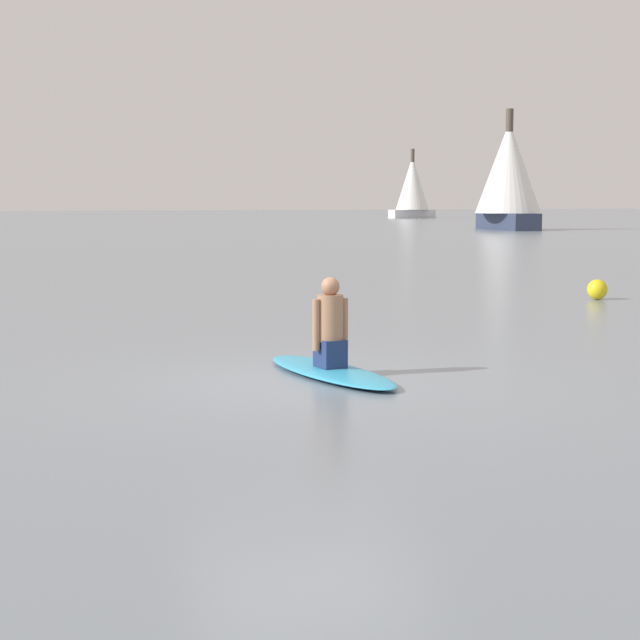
{
  "coord_description": "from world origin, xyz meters",
  "views": [
    {
      "loc": [
        10.73,
        -4.17,
        1.99
      ],
      "look_at": [
        -0.45,
        0.34,
        0.63
      ],
      "focal_mm": 59.47,
      "sensor_mm": 36.0,
      "label": 1
    }
  ],
  "objects_px": {
    "person_paddler": "(330,327)",
    "buoy_marker": "(597,289)",
    "sailboat_far_left": "(509,173)",
    "surfboard": "(330,371)",
    "sailboat_near_left": "(412,186)"
  },
  "relations": [
    {
      "from": "buoy_marker",
      "to": "sailboat_near_left",
      "type": "bearing_deg",
      "value": 155.26
    },
    {
      "from": "sailboat_near_left",
      "to": "buoy_marker",
      "type": "height_order",
      "value": "sailboat_near_left"
    },
    {
      "from": "buoy_marker",
      "to": "surfboard",
      "type": "bearing_deg",
      "value": -52.36
    },
    {
      "from": "surfboard",
      "to": "person_paddler",
      "type": "relative_size",
      "value": 2.63
    },
    {
      "from": "sailboat_far_left",
      "to": "buoy_marker",
      "type": "xyz_separation_m",
      "value": [
        44.56,
        -25.68,
        -3.65
      ]
    },
    {
      "from": "person_paddler",
      "to": "buoy_marker",
      "type": "xyz_separation_m",
      "value": [
        -6.62,
        8.59,
        -0.36
      ]
    },
    {
      "from": "sailboat_far_left",
      "to": "buoy_marker",
      "type": "bearing_deg",
      "value": 156.41
    },
    {
      "from": "person_paddler",
      "to": "sailboat_far_left",
      "type": "height_order",
      "value": "sailboat_far_left"
    },
    {
      "from": "surfboard",
      "to": "person_paddler",
      "type": "bearing_deg",
      "value": -4.84
    },
    {
      "from": "person_paddler",
      "to": "buoy_marker",
      "type": "bearing_deg",
      "value": 122.79
    },
    {
      "from": "buoy_marker",
      "to": "sailboat_far_left",
      "type": "bearing_deg",
      "value": 150.05
    },
    {
      "from": "surfboard",
      "to": "sailboat_far_left",
      "type": "distance_m",
      "value": 61.71
    },
    {
      "from": "surfboard",
      "to": "sailboat_near_left",
      "type": "relative_size",
      "value": 0.35
    },
    {
      "from": "surfboard",
      "to": "sailboat_far_left",
      "type": "relative_size",
      "value": 0.33
    },
    {
      "from": "surfboard",
      "to": "sailboat_far_left",
      "type": "bearing_deg",
      "value": 141.36
    }
  ]
}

